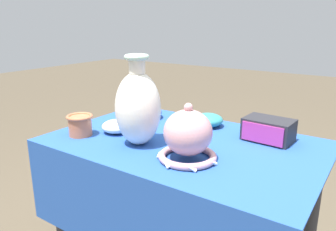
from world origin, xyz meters
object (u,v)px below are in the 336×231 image
at_px(vase_tall_bulbous, 138,107).
at_px(vase_dome_bell, 188,137).
at_px(mosaic_tile_box, 268,130).
at_px(bowl_shallow_porcelain, 117,126).
at_px(cup_wide_terracotta, 80,124).
at_px(bowl_shallow_teal, 208,120).
at_px(bowl_shallow_cobalt, 145,112).

bearing_deg(vase_tall_bulbous, vase_dome_bell, -5.80).
distance_m(mosaic_tile_box, bowl_shallow_porcelain, 0.56).
relative_size(mosaic_tile_box, cup_wide_terracotta, 1.78).
xyz_separation_m(vase_tall_bulbous, mosaic_tile_box, (0.36, 0.29, -0.09)).
bearing_deg(mosaic_tile_box, bowl_shallow_porcelain, -151.34).
xyz_separation_m(mosaic_tile_box, bowl_shallow_teal, (-0.26, 0.03, -0.01)).
bearing_deg(bowl_shallow_porcelain, vase_dome_bell, -10.84).
bearing_deg(bowl_shallow_teal, bowl_shallow_porcelain, -133.48).
distance_m(mosaic_tile_box, bowl_shallow_teal, 0.26).
relative_size(vase_tall_bulbous, bowl_shallow_porcelain, 2.78).
relative_size(vase_tall_bulbous, bowl_shallow_cobalt, 2.02).
height_order(vase_dome_bell, mosaic_tile_box, vase_dome_bell).
xyz_separation_m(vase_dome_bell, bowl_shallow_porcelain, (-0.36, 0.07, -0.05)).
distance_m(vase_dome_bell, bowl_shallow_teal, 0.36).
bearing_deg(bowl_shallow_teal, vase_tall_bulbous, -108.55).
distance_m(bowl_shallow_teal, cup_wide_terracotta, 0.51).
height_order(vase_tall_bulbous, cup_wide_terracotta, vase_tall_bulbous).
bearing_deg(bowl_shallow_porcelain, bowl_shallow_cobalt, 98.93).
relative_size(mosaic_tile_box, bowl_shallow_porcelain, 1.56).
bearing_deg(bowl_shallow_teal, bowl_shallow_cobalt, -170.06).
relative_size(vase_dome_bell, bowl_shallow_teal, 1.61).
xyz_separation_m(mosaic_tile_box, cup_wide_terracotta, (-0.60, -0.34, 0.00)).
bearing_deg(cup_wide_terracotta, vase_dome_bell, 4.00).
xyz_separation_m(bowl_shallow_teal, cup_wide_terracotta, (-0.34, -0.37, 0.02)).
bearing_deg(bowl_shallow_porcelain, vase_tall_bulbous, -17.69).
bearing_deg(mosaic_tile_box, bowl_shallow_teal, 176.89).
height_order(bowl_shallow_teal, cup_wide_terracotta, cup_wide_terracotta).
distance_m(cup_wide_terracotta, bowl_shallow_porcelain, 0.14).
height_order(bowl_shallow_teal, bowl_shallow_porcelain, bowl_shallow_teal).
distance_m(vase_dome_bell, mosaic_tile_box, 0.34).
bearing_deg(vase_tall_bulbous, cup_wide_terracotta, -167.52).
xyz_separation_m(vase_dome_bell, cup_wide_terracotta, (-0.45, -0.03, -0.03)).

